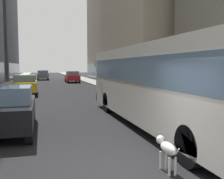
{
  "coord_description": "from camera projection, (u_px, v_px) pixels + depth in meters",
  "views": [
    {
      "loc": [
        -1.59,
        -5.26,
        2.31
      ],
      "look_at": [
        1.12,
        4.82,
        1.4
      ],
      "focal_mm": 42.73,
      "sensor_mm": 36.0,
      "label": 1
    }
  ],
  "objects": [
    {
      "name": "ground_plane",
      "position": [
        52.0,
        82.0,
        39.34
      ],
      "size": [
        120.0,
        120.0,
        0.0
      ],
      "primitive_type": "plane",
      "color": "black"
    },
    {
      "name": "sidewalk_left",
      "position": [
        11.0,
        82.0,
        37.87
      ],
      "size": [
        2.4,
        110.0,
        0.15
      ],
      "primitive_type": "cube",
      "color": "#9E9991",
      "rests_on": "ground"
    },
    {
      "name": "sidewalk_right",
      "position": [
        90.0,
        81.0,
        40.81
      ],
      "size": [
        2.4,
        110.0,
        0.15
      ],
      "primitive_type": "cube",
      "color": "gray",
      "rests_on": "ground"
    },
    {
      "name": "building_right_far",
      "position": [
        122.0,
        20.0,
        44.93
      ],
      "size": [
        9.44,
        14.56,
        20.1
      ],
      "color": "#A0937F",
      "rests_on": "ground"
    },
    {
      "name": "transit_bus",
      "position": [
        159.0,
        80.0,
        10.23
      ],
      "size": [
        2.78,
        11.53,
        3.05
      ],
      "color": "silver",
      "rests_on": "ground"
    },
    {
      "name": "car_grey_wagon",
      "position": [
        43.0,
        75.0,
        45.41
      ],
      "size": [
        1.85,
        4.36,
        1.62
      ],
      "color": "slate",
      "rests_on": "ground"
    },
    {
      "name": "car_black_suv",
      "position": [
        5.0,
        109.0,
        9.27
      ],
      "size": [
        1.91,
        4.26,
        1.62
      ],
      "color": "black",
      "rests_on": "ground"
    },
    {
      "name": "car_red_coupe",
      "position": [
        72.0,
        77.0,
        38.19
      ],
      "size": [
        1.81,
        4.26,
        1.62
      ],
      "color": "red",
      "rests_on": "ground"
    },
    {
      "name": "car_yellow_taxi",
      "position": [
        25.0,
        85.0,
        21.69
      ],
      "size": [
        1.78,
        4.41,
        1.62
      ],
      "color": "yellow",
      "rests_on": "ground"
    },
    {
      "name": "dalmatian_dog",
      "position": [
        167.0,
        148.0,
        5.86
      ],
      "size": [
        0.22,
        0.96,
        0.72
      ],
      "color": "white",
      "rests_on": "ground"
    }
  ]
}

